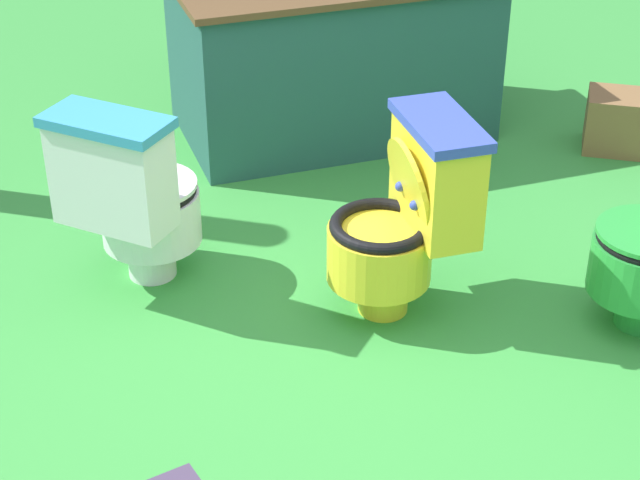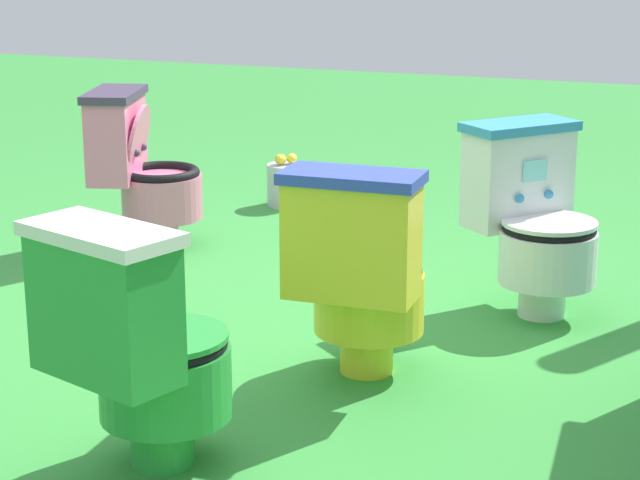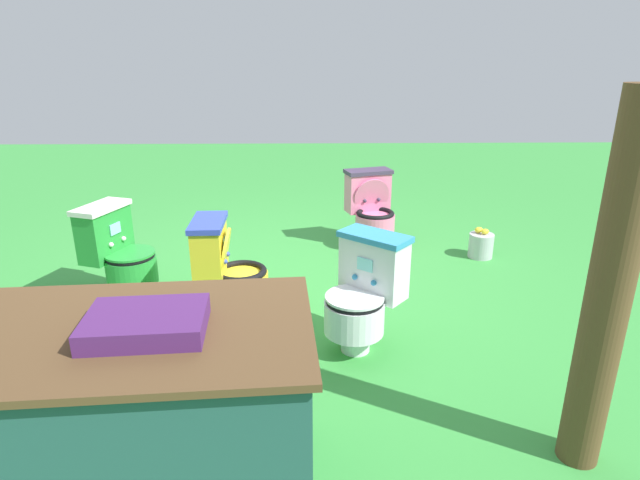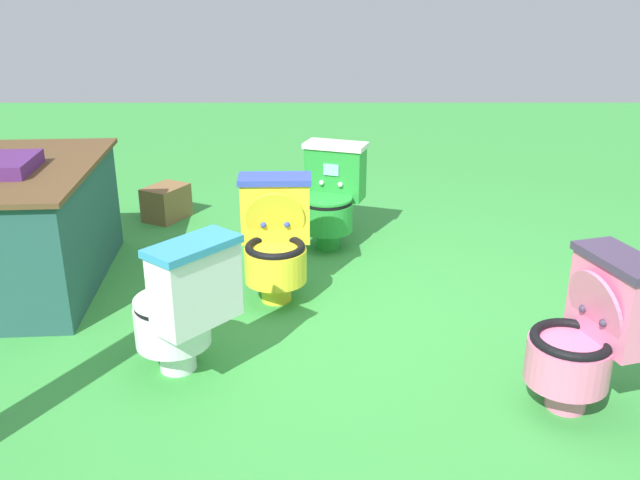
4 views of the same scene
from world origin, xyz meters
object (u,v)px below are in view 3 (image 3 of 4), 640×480
object	(u,v)px
toilet_yellow	(227,269)
toilet_green	(119,252)
toilet_pink	(372,209)
wooden_post	(609,293)
vendor_table	(134,411)
lemon_bucket	(481,245)
toilet_white	(363,293)

from	to	relation	value
toilet_yellow	toilet_green	bearing A→B (deg)	-113.79
toilet_pink	wooden_post	size ratio (longest dim) A/B	0.44
toilet_yellow	vendor_table	bearing A→B (deg)	-7.55
toilet_yellow	wooden_post	bearing A→B (deg)	50.38
vendor_table	lemon_bucket	distance (m)	3.52
toilet_white	wooden_post	world-z (taller)	wooden_post
toilet_white	vendor_table	world-z (taller)	vendor_table
toilet_white	toilet_green	bearing A→B (deg)	17.54
toilet_pink	lemon_bucket	size ratio (longest dim) A/B	2.63
toilet_white	lemon_bucket	size ratio (longest dim) A/B	2.63
vendor_table	lemon_bucket	xyz separation A→B (m)	(-2.28, -2.67, -0.28)
toilet_white	toilet_green	size ratio (longest dim) A/B	1.00
toilet_white	lemon_bucket	world-z (taller)	toilet_white
toilet_pink	toilet_white	distance (m)	1.87
toilet_yellow	vendor_table	xyz separation A→B (m)	(0.15, 1.53, 0.02)
toilet_green	toilet_yellow	bearing A→B (deg)	87.07
toilet_pink	toilet_yellow	world-z (taller)	same
toilet_pink	wooden_post	bearing A→B (deg)	86.34
toilet_white	vendor_table	xyz separation A→B (m)	(1.05, 1.14, 0.02)
toilet_pink	toilet_yellow	xyz separation A→B (m)	(1.16, 1.46, 0.00)
toilet_white	wooden_post	size ratio (longest dim) A/B	0.44
toilet_pink	toilet_white	xyz separation A→B (m)	(0.26, 1.85, -0.00)
toilet_yellow	lemon_bucket	xyz separation A→B (m)	(-2.13, -1.14, -0.26)
toilet_pink	lemon_bucket	distance (m)	1.06
toilet_pink	toilet_green	world-z (taller)	same
toilet_green	vendor_table	world-z (taller)	vendor_table
wooden_post	vendor_table	bearing A→B (deg)	4.07
toilet_pink	wooden_post	world-z (taller)	wooden_post
toilet_pink	toilet_white	bearing A→B (deg)	65.64
lemon_bucket	toilet_green	bearing A→B (deg)	14.93
toilet_pink	toilet_white	size ratio (longest dim) A/B	1.00
toilet_yellow	toilet_white	bearing A→B (deg)	64.51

